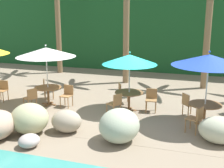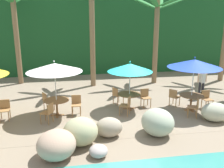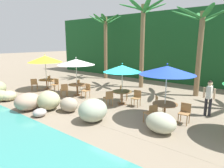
{
  "view_description": "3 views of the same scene",
  "coord_description": "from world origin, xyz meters",
  "px_view_note": "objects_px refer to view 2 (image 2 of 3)",
  "views": [
    {
      "loc": [
        2.63,
        -10.06,
        3.74
      ],
      "look_at": [
        -0.75,
        0.49,
        0.96
      ],
      "focal_mm": 46.27,
      "sensor_mm": 36.0,
      "label": 1
    },
    {
      "loc": [
        -2.62,
        -10.5,
        4.27
      ],
      "look_at": [
        -0.79,
        0.56,
        1.19
      ],
      "focal_mm": 39.66,
      "sensor_mm": 36.0,
      "label": 2
    },
    {
      "loc": [
        6.12,
        -8.31,
        3.38
      ],
      "look_at": [
        -0.52,
        0.08,
        1.12
      ],
      "focal_mm": 31.51,
      "sensor_mm": 36.0,
      "label": 3
    }
  ],
  "objects_px": {
    "chair_white_inland": "(47,100)",
    "umbrella_teal": "(130,68)",
    "chair_blue_seaward": "(207,98)",
    "palm_tree_nearest": "(15,20)",
    "dining_table_white": "(57,102)",
    "dining_table_blue": "(191,98)",
    "umbrella_blue": "(194,63)",
    "chair_white_seaward": "(76,103)",
    "chair_blue_left": "(195,106)",
    "chair_teal_seaward": "(145,96)",
    "chair_teal_left": "(127,105)",
    "chair_white_left": "(48,112)",
    "chair_yellow_seaward": "(5,108)",
    "chair_blue_inland": "(174,96)",
    "palm_tree_second": "(92,14)",
    "umbrella_white": "(54,67)",
    "waiter_in_white": "(202,80)",
    "chair_teal_inland": "(117,94)",
    "dining_table_teal": "(129,96)",
    "palm_tree_third": "(157,24)"
  },
  "relations": [
    {
      "from": "chair_white_inland",
      "to": "umbrella_teal",
      "type": "distance_m",
      "value": 4.14
    },
    {
      "from": "chair_blue_seaward",
      "to": "palm_tree_nearest",
      "type": "relative_size",
      "value": 0.15
    },
    {
      "from": "dining_table_white",
      "to": "dining_table_blue",
      "type": "relative_size",
      "value": 1.0
    },
    {
      "from": "umbrella_blue",
      "to": "chair_white_seaward",
      "type": "bearing_deg",
      "value": 175.94
    },
    {
      "from": "chair_blue_left",
      "to": "chair_teal_seaward",
      "type": "bearing_deg",
      "value": 136.03
    },
    {
      "from": "chair_teal_left",
      "to": "chair_white_left",
      "type": "bearing_deg",
      "value": -174.62
    },
    {
      "from": "chair_white_seaward",
      "to": "chair_yellow_seaward",
      "type": "bearing_deg",
      "value": -177.32
    },
    {
      "from": "chair_teal_seaward",
      "to": "umbrella_blue",
      "type": "distance_m",
      "value": 2.74
    },
    {
      "from": "chair_white_inland",
      "to": "chair_blue_inland",
      "type": "xyz_separation_m",
      "value": [
        6.05,
        -0.43,
        0.0
      ]
    },
    {
      "from": "chair_blue_seaward",
      "to": "dining_table_blue",
      "type": "bearing_deg",
      "value": -171.47
    },
    {
      "from": "umbrella_teal",
      "to": "palm_tree_second",
      "type": "distance_m",
      "value": 5.16
    },
    {
      "from": "chair_teal_seaward",
      "to": "chair_blue_left",
      "type": "relative_size",
      "value": 1.0
    },
    {
      "from": "chair_yellow_seaward",
      "to": "chair_teal_left",
      "type": "bearing_deg",
      "value": -4.15
    },
    {
      "from": "chair_teal_left",
      "to": "chair_blue_seaward",
      "type": "height_order",
      "value": "same"
    },
    {
      "from": "chair_white_left",
      "to": "chair_blue_left",
      "type": "distance_m",
      "value": 6.22
    },
    {
      "from": "chair_teal_left",
      "to": "dining_table_blue",
      "type": "height_order",
      "value": "chair_teal_left"
    },
    {
      "from": "umbrella_white",
      "to": "chair_teal_seaward",
      "type": "bearing_deg",
      "value": 6.76
    },
    {
      "from": "chair_blue_seaward",
      "to": "waiter_in_white",
      "type": "relative_size",
      "value": 0.51
    },
    {
      "from": "chair_white_left",
      "to": "chair_blue_seaward",
      "type": "height_order",
      "value": "same"
    },
    {
      "from": "umbrella_white",
      "to": "chair_blue_left",
      "type": "bearing_deg",
      "value": -11.16
    },
    {
      "from": "umbrella_white",
      "to": "umbrella_teal",
      "type": "height_order",
      "value": "umbrella_white"
    },
    {
      "from": "chair_yellow_seaward",
      "to": "chair_white_left",
      "type": "xyz_separation_m",
      "value": [
        1.86,
        -0.69,
        0.0
      ]
    },
    {
      "from": "chair_white_left",
      "to": "palm_tree_nearest",
      "type": "bearing_deg",
      "value": 108.9
    },
    {
      "from": "chair_white_left",
      "to": "waiter_in_white",
      "type": "relative_size",
      "value": 0.51
    },
    {
      "from": "chair_yellow_seaward",
      "to": "chair_white_left",
      "type": "height_order",
      "value": "same"
    },
    {
      "from": "palm_tree_second",
      "to": "chair_teal_inland",
      "type": "bearing_deg",
      "value": -77.38
    },
    {
      "from": "dining_table_teal",
      "to": "palm_tree_second",
      "type": "distance_m",
      "value": 5.93
    },
    {
      "from": "dining_table_teal",
      "to": "chair_white_left",
      "type": "bearing_deg",
      "value": -163.05
    },
    {
      "from": "dining_table_white",
      "to": "umbrella_blue",
      "type": "height_order",
      "value": "umbrella_blue"
    },
    {
      "from": "chair_teal_inland",
      "to": "palm_tree_nearest",
      "type": "xyz_separation_m",
      "value": [
        -5.5,
        4.96,
        3.51
      ]
    },
    {
      "from": "chair_teal_seaward",
      "to": "dining_table_blue",
      "type": "height_order",
      "value": "chair_teal_seaward"
    },
    {
      "from": "waiter_in_white",
      "to": "dining_table_blue",
      "type": "bearing_deg",
      "value": -130.29
    },
    {
      "from": "chair_white_left",
      "to": "waiter_in_white",
      "type": "distance_m",
      "value": 8.14
    },
    {
      "from": "chair_teal_seaward",
      "to": "umbrella_blue",
      "type": "height_order",
      "value": "umbrella_blue"
    },
    {
      "from": "chair_blue_inland",
      "to": "dining_table_white",
      "type": "bearing_deg",
      "value": -177.15
    },
    {
      "from": "palm_tree_third",
      "to": "waiter_in_white",
      "type": "xyz_separation_m",
      "value": [
        1.47,
        -3.42,
        -2.82
      ]
    },
    {
      "from": "chair_white_inland",
      "to": "chair_blue_inland",
      "type": "bearing_deg",
      "value": -4.06
    },
    {
      "from": "dining_table_teal",
      "to": "chair_blue_seaward",
      "type": "height_order",
      "value": "chair_blue_seaward"
    },
    {
      "from": "chair_white_left",
      "to": "chair_blue_seaward",
      "type": "distance_m",
      "value": 7.32
    },
    {
      "from": "chair_white_inland",
      "to": "chair_teal_seaward",
      "type": "distance_m",
      "value": 4.68
    },
    {
      "from": "chair_blue_inland",
      "to": "palm_tree_nearest",
      "type": "xyz_separation_m",
      "value": [
        -8.19,
        5.7,
        3.51
      ]
    },
    {
      "from": "chair_blue_inland",
      "to": "umbrella_teal",
      "type": "bearing_deg",
      "value": 179.15
    },
    {
      "from": "palm_tree_second",
      "to": "chair_white_left",
      "type": "bearing_deg",
      "value": -113.15
    },
    {
      "from": "umbrella_white",
      "to": "umbrella_blue",
      "type": "xyz_separation_m",
      "value": [
        6.15,
        -0.35,
        0.05
      ]
    },
    {
      "from": "chair_blue_left",
      "to": "chair_teal_inland",
      "type": "bearing_deg",
      "value": 144.16
    },
    {
      "from": "umbrella_teal",
      "to": "chair_blue_seaward",
      "type": "distance_m",
      "value": 3.97
    },
    {
      "from": "dining_table_white",
      "to": "chair_blue_inland",
      "type": "xyz_separation_m",
      "value": [
        5.57,
        0.28,
        -0.1
      ]
    },
    {
      "from": "palm_tree_nearest",
      "to": "chair_white_seaward",
      "type": "bearing_deg",
      "value": -59.74
    },
    {
      "from": "chair_teal_seaward",
      "to": "chair_teal_inland",
      "type": "height_order",
      "value": "same"
    },
    {
      "from": "dining_table_white",
      "to": "chair_white_inland",
      "type": "xyz_separation_m",
      "value": [
        -0.48,
        0.71,
        -0.1
      ]
    }
  ]
}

